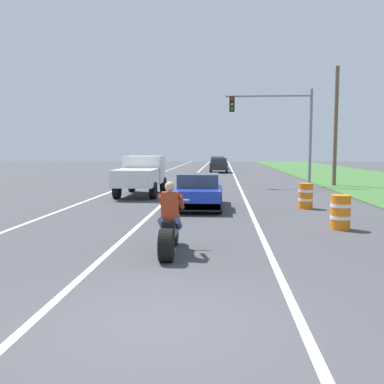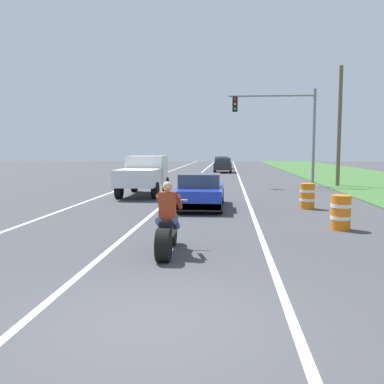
% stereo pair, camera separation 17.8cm
% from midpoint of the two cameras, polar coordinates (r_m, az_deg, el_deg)
% --- Properties ---
extents(ground_plane, '(160.00, 160.00, 0.00)m').
position_cam_midpoint_polar(ground_plane, '(5.93, -3.76, -17.21)').
color(ground_plane, '#424247').
extents(lane_stripe_left_solid, '(0.14, 120.00, 0.01)m').
position_cam_midpoint_polar(lane_stripe_left_solid, '(26.25, -8.87, 0.56)').
color(lane_stripe_left_solid, white).
rests_on(lane_stripe_left_solid, ground).
extents(lane_stripe_right_solid, '(0.14, 120.00, 0.01)m').
position_cam_midpoint_polar(lane_stripe_right_solid, '(25.52, 7.04, 0.44)').
color(lane_stripe_right_solid, white).
rests_on(lane_stripe_right_solid, ground).
extents(lane_stripe_centre_dashed, '(0.14, 120.00, 0.01)m').
position_cam_midpoint_polar(lane_stripe_centre_dashed, '(25.64, -1.03, 0.50)').
color(lane_stripe_centre_dashed, white).
rests_on(lane_stripe_centre_dashed, ground).
extents(motorcycle_with_rider, '(0.70, 2.21, 1.62)m').
position_cam_midpoint_polar(motorcycle_with_rider, '(9.40, -2.73, -4.83)').
color(motorcycle_with_rider, black).
rests_on(motorcycle_with_rider, ground).
extents(sports_car_blue, '(1.84, 4.30, 1.37)m').
position_cam_midpoint_polar(sports_car_blue, '(16.94, 1.38, -0.02)').
color(sports_car_blue, '#1E38B2').
rests_on(sports_car_blue, ground).
extents(pickup_truck_left_lane_white, '(2.02, 4.80, 1.98)m').
position_cam_midpoint_polar(pickup_truck_left_lane_white, '(21.81, -6.23, 2.48)').
color(pickup_truck_left_lane_white, silver).
rests_on(pickup_truck_left_lane_white, ground).
extents(traffic_light_mast_near, '(5.32, 0.34, 6.00)m').
position_cam_midpoint_polar(traffic_light_mast_near, '(27.20, 12.66, 9.19)').
color(traffic_light_mast_near, gray).
rests_on(traffic_light_mast_near, ground).
extents(utility_pole_roadside, '(0.24, 0.24, 7.45)m').
position_cam_midpoint_polar(utility_pole_roadside, '(28.42, 19.22, 8.21)').
color(utility_pole_roadside, brown).
rests_on(utility_pole_roadside, ground).
extents(construction_barrel_nearest, '(0.58, 0.58, 1.00)m').
position_cam_midpoint_polar(construction_barrel_nearest, '(13.08, 19.59, -2.58)').
color(construction_barrel_nearest, orange).
rests_on(construction_barrel_nearest, ground).
extents(construction_barrel_mid, '(0.58, 0.58, 1.00)m').
position_cam_midpoint_polar(construction_barrel_mid, '(17.34, 15.40, -0.50)').
color(construction_barrel_mid, orange).
rests_on(construction_barrel_mid, ground).
extents(distant_car_far_ahead, '(1.80, 4.00, 1.50)m').
position_cam_midpoint_polar(distant_car_far_ahead, '(43.68, 4.25, 3.63)').
color(distant_car_far_ahead, '#262628').
rests_on(distant_car_far_ahead, ground).
extents(distant_car_further_ahead, '(1.80, 4.00, 1.50)m').
position_cam_midpoint_polar(distant_car_further_ahead, '(51.96, 4.12, 3.95)').
color(distant_car_further_ahead, '#194C8C').
rests_on(distant_car_further_ahead, ground).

